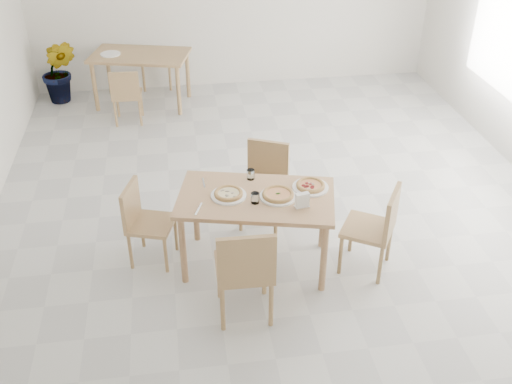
{
  "coord_description": "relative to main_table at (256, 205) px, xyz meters",
  "views": [
    {
      "loc": [
        -1.01,
        -5.37,
        3.6
      ],
      "look_at": [
        -0.35,
        -0.99,
        0.79
      ],
      "focal_mm": 42.0,
      "sensor_mm": 36.0,
      "label": 1
    }
  ],
  "objects": [
    {
      "name": "pizza_mushroom",
      "position": [
        -0.24,
        0.03,
        0.12
      ],
      "size": [
        0.28,
        0.28,
        0.03
      ],
      "rotation": [
        0.0,
        0.0,
        0.1
      ],
      "color": "#D8B465",
      "rests_on": "plate_mushroom"
    },
    {
      "name": "chair_south",
      "position": [
        -0.2,
        -0.71,
        -0.12
      ],
      "size": [
        0.47,
        0.47,
        0.93
      ],
      "rotation": [
        0.0,
        0.0,
        3.12
      ],
      "color": "tan",
      "rests_on": "ground"
    },
    {
      "name": "pizza_margherita",
      "position": [
        0.19,
        -0.05,
        0.12
      ],
      "size": [
        0.35,
        0.35,
        0.03
      ],
      "rotation": [
        0.0,
        0.0,
        -0.28
      ],
      "color": "#D8B465",
      "rests_on": "plate_margherita"
    },
    {
      "name": "plate_margherita",
      "position": [
        0.19,
        -0.05,
        0.1
      ],
      "size": [
        0.32,
        0.32,
        0.02
      ],
      "primitive_type": "cylinder",
      "color": "white",
      "rests_on": "main_table"
    },
    {
      "name": "plate_mushroom",
      "position": [
        -0.24,
        0.03,
        0.1
      ],
      "size": [
        0.31,
        0.31,
        0.02
      ],
      "primitive_type": "cylinder",
      "color": "white",
      "rests_on": "main_table"
    },
    {
      "name": "napkin_holder",
      "position": [
        0.36,
        -0.24,
        0.16
      ],
      "size": [
        0.14,
        0.09,
        0.14
      ],
      "rotation": [
        0.0,
        0.0,
        0.18
      ],
      "color": "silver",
      "rests_on": "main_table"
    },
    {
      "name": "main_table",
      "position": [
        0.0,
        0.0,
        0.0
      ],
      "size": [
        1.52,
        1.08,
        0.75
      ],
      "rotation": [
        0.0,
        0.0,
        -0.24
      ],
      "color": "tan",
      "rests_on": "ground"
    },
    {
      "name": "fork_a",
      "position": [
        -0.52,
        -0.13,
        0.1
      ],
      "size": [
        0.08,
        0.19,
        0.01
      ],
      "primitive_type": "cube",
      "rotation": [
        0.0,
        0.0,
        -0.36
      ],
      "color": "silver",
      "rests_on": "main_table"
    },
    {
      "name": "tumbler_a",
      "position": [
        -0.0,
        0.3,
        0.14
      ],
      "size": [
        0.07,
        0.07,
        0.1
      ],
      "primitive_type": "cylinder",
      "color": "white",
      "rests_on": "main_table"
    },
    {
      "name": "chair_north",
      "position": [
        0.2,
        0.7,
        -0.16
      ],
      "size": [
        0.56,
        0.56,
        0.86
      ],
      "rotation": [
        0.0,
        0.0,
        -0.43
      ],
      "color": "tan",
      "rests_on": "ground"
    },
    {
      "name": "chair_back_s",
      "position": [
        -1.26,
        3.24,
        -0.21
      ],
      "size": [
        0.4,
        0.4,
        0.77
      ],
      "rotation": [
        0.0,
        0.0,
        3.1
      ],
      "color": "tan",
      "rests_on": "ground"
    },
    {
      "name": "chair_back_n",
      "position": [
        -0.86,
        4.62,
        -0.12
      ],
      "size": [
        0.48,
        0.48,
        0.93
      ],
      "rotation": [
        0.0,
        0.0,
        -0.03
      ],
      "color": "tan",
      "rests_on": "ground"
    },
    {
      "name": "chair_east",
      "position": [
        1.06,
        -0.25,
        -0.16
      ],
      "size": [
        0.59,
        0.59,
        0.86
      ],
      "rotation": [
        0.0,
        0.0,
        -2.12
      ],
      "color": "tan",
      "rests_on": "ground"
    },
    {
      "name": "pizza_pepperoni",
      "position": [
        0.5,
        0.06,
        0.12
      ],
      "size": [
        0.32,
        0.32,
        0.03
      ],
      "rotation": [
        0.0,
        0.0,
        -0.26
      ],
      "color": "#D8B465",
      "rests_on": "plate_pepperoni"
    },
    {
      "name": "plate_empty",
      "position": [
        -1.47,
        3.92,
        0.1
      ],
      "size": [
        0.28,
        0.28,
        0.02
      ],
      "primitive_type": "cylinder",
      "color": "white",
      "rests_on": "second_table"
    },
    {
      "name": "tumbler_b",
      "position": [
        -0.02,
        -0.1,
        0.14
      ],
      "size": [
        0.07,
        0.07,
        0.1
      ],
      "primitive_type": "cylinder",
      "color": "white",
      "rests_on": "main_table"
    },
    {
      "name": "plate_pepperoni",
      "position": [
        0.5,
        0.06,
        0.1
      ],
      "size": [
        0.33,
        0.33,
        0.02
      ],
      "primitive_type": "cylinder",
      "color": "white",
      "rests_on": "main_table"
    },
    {
      "name": "fork_b",
      "position": [
        -0.44,
        0.29,
        0.1
      ],
      "size": [
        0.02,
        0.17,
        0.01
      ],
      "primitive_type": "cube",
      "rotation": [
        0.0,
        0.0,
        0.04
      ],
      "color": "silver",
      "rests_on": "main_table"
    },
    {
      "name": "chair_west",
      "position": [
        -1.02,
        0.23,
        -0.2
      ],
      "size": [
        0.5,
        0.5,
        0.8
      ],
      "rotation": [
        0.0,
        0.0,
        1.26
      ],
      "color": "tan",
      "rests_on": "ground"
    },
    {
      "name": "potted_plant",
      "position": [
        -2.24,
        4.14,
        -0.19
      ],
      "size": [
        0.57,
        0.48,
        0.93
      ],
      "primitive_type": "imported",
      "rotation": [
        0.0,
        0.0,
        -0.15
      ],
      "color": "#216F27",
      "rests_on": "ground"
    },
    {
      "name": "second_table",
      "position": [
        -1.07,
        3.89,
        -0.0
      ],
      "size": [
        1.49,
        1.08,
        0.75
      ],
      "rotation": [
        0.0,
        0.0,
        -0.26
      ],
      "color": "tan",
      "rests_on": "ground"
    }
  ]
}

